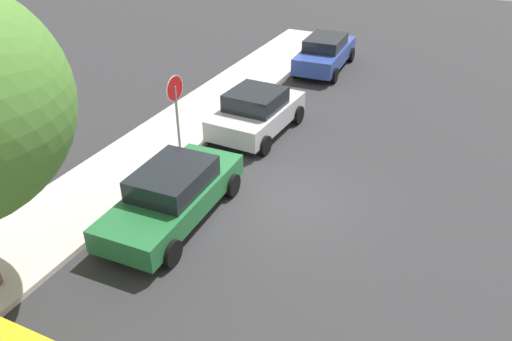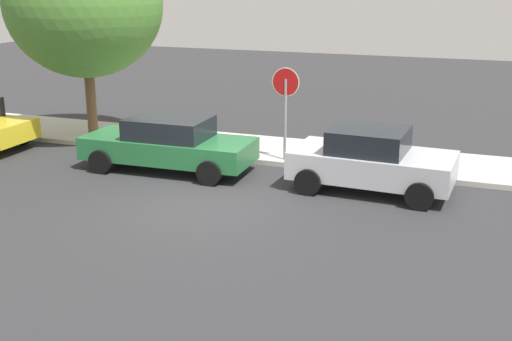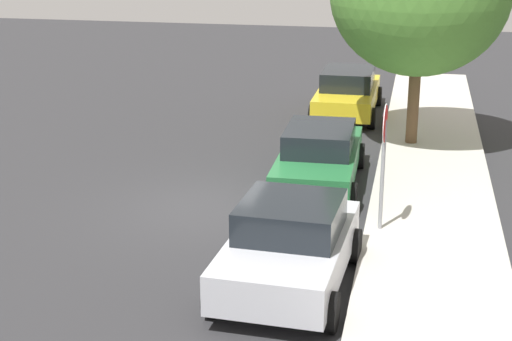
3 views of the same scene
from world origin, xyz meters
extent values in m
plane|color=#2D2D30|center=(0.00, 0.00, 0.00)|extent=(60.00, 60.00, 0.00)
cube|color=beige|center=(0.00, 4.83, 0.07)|extent=(32.00, 2.70, 0.14)
cylinder|color=gray|center=(0.85, 3.78, 1.18)|extent=(0.08, 0.08, 2.37)
cylinder|color=white|center=(0.85, 3.78, 2.30)|extent=(0.78, 0.05, 0.78)
cylinder|color=red|center=(0.85, 3.78, 2.30)|extent=(0.73, 0.06, 0.73)
cube|color=silver|center=(3.52, 2.39, 0.64)|extent=(3.94, 2.07, 0.66)
cube|color=black|center=(3.41, 2.39, 1.25)|extent=(1.85, 1.74, 0.57)
cylinder|color=black|center=(2.16, 1.51, 0.32)|extent=(0.65, 0.25, 0.64)
cylinder|color=black|center=(2.26, 3.39, 0.32)|extent=(0.65, 0.25, 0.64)
cylinder|color=black|center=(4.78, 1.38, 0.32)|extent=(0.65, 0.25, 0.64)
cylinder|color=black|center=(4.87, 3.26, 0.32)|extent=(0.65, 0.25, 0.64)
cube|color=#236B38|center=(-1.92, 2.19, 0.60)|extent=(4.61, 1.84, 0.59)
cube|color=black|center=(-1.86, 2.19, 1.17)|extent=(2.14, 1.58, 0.55)
cylinder|color=black|center=(-3.45, 1.29, 0.32)|extent=(0.64, 0.23, 0.64)
cylinder|color=black|center=(-3.49, 3.03, 0.32)|extent=(0.64, 0.23, 0.64)
cylinder|color=black|center=(-0.34, 1.36, 0.32)|extent=(0.64, 0.23, 0.64)
cylinder|color=black|center=(-0.38, 3.10, 0.32)|extent=(0.64, 0.23, 0.64)
cube|color=#2D479E|center=(10.72, 2.34, 0.65)|extent=(4.57, 1.89, 0.70)
cube|color=black|center=(10.65, 2.34, 1.25)|extent=(2.26, 1.59, 0.50)
cylinder|color=black|center=(12.22, 3.26, 0.32)|extent=(0.65, 0.25, 0.64)
cylinder|color=black|center=(12.29, 1.55, 0.32)|extent=(0.65, 0.25, 0.64)
cylinder|color=black|center=(9.16, 3.14, 0.32)|extent=(0.65, 0.25, 0.64)
cylinder|color=black|center=(9.23, 1.43, 0.32)|extent=(0.65, 0.25, 0.64)
camera|label=1|loc=(-10.50, -4.08, 7.58)|focal=35.00mm
camera|label=2|loc=(6.04, -12.53, 5.03)|focal=45.00mm
camera|label=3|loc=(15.59, 4.35, 6.07)|focal=55.00mm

